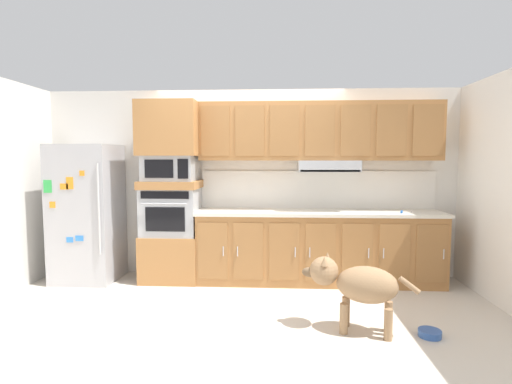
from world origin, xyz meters
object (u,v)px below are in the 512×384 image
(built_in_oven, at_px, (171,211))
(dog, at_px, (356,283))
(screwdriver, at_px, (402,212))
(refrigerator, at_px, (87,213))
(dog_food_bowl, at_px, (430,333))
(microwave, at_px, (171,168))

(built_in_oven, height_order, dog, built_in_oven)
(screwdriver, height_order, dog, screwdriver)
(refrigerator, distance_m, screwdriver, 4.00)
(refrigerator, xyz_separation_m, dog_food_bowl, (3.83, -1.46, -0.85))
(built_in_oven, height_order, microwave, microwave)
(microwave, distance_m, dog_food_bowl, 3.45)
(dog_food_bowl, bearing_deg, screwdriver, 83.23)
(refrigerator, height_order, dog_food_bowl, refrigerator)
(microwave, height_order, dog_food_bowl, microwave)
(screwdriver, bearing_deg, microwave, 177.48)
(microwave, relative_size, screwdriver, 4.09)
(dog, distance_m, dog_food_bowl, 0.77)
(built_in_oven, distance_m, dog, 2.59)
(refrigerator, xyz_separation_m, built_in_oven, (1.09, 0.07, 0.02))
(microwave, height_order, dog, microwave)
(refrigerator, bearing_deg, dog_food_bowl, -20.88)
(refrigerator, bearing_deg, built_in_oven, 3.55)
(refrigerator, xyz_separation_m, screwdriver, (4.00, -0.06, 0.05))
(screwdriver, distance_m, dog_food_bowl, 1.68)
(refrigerator, bearing_deg, microwave, 3.55)
(refrigerator, relative_size, dog, 1.71)
(built_in_oven, bearing_deg, screwdriver, -2.52)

